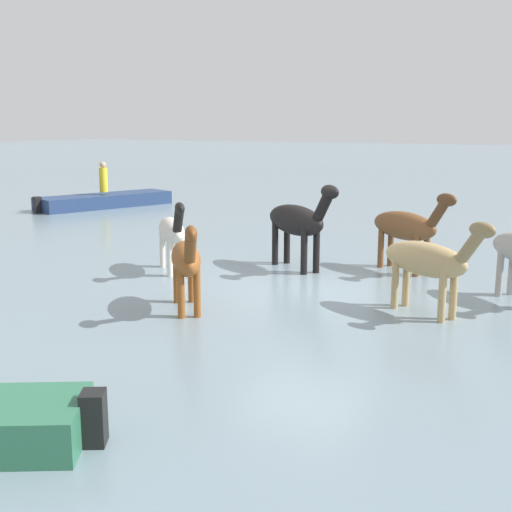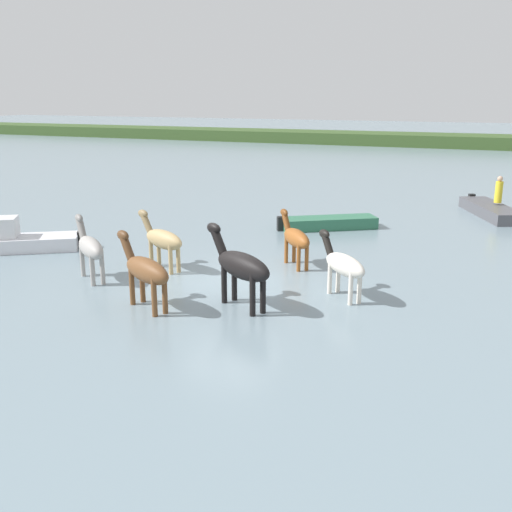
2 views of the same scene
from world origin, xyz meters
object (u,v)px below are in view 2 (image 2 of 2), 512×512
Objects in this scene: horse_rear_stallion at (162,239)px; boat_tender_starboard at (8,242)px; horse_dark_mare at (296,238)px; boat_motor_center at (328,225)px; horse_mid_herd at (90,247)px; horse_gray_outer at (343,265)px; person_helmsman_aft at (499,190)px; horse_lead at (145,270)px; horse_dun_straggler at (241,266)px; boat_launch_far at (490,212)px.

boat_tender_starboard is (-6.16, -0.09, -0.65)m from horse_rear_stallion.
horse_dark_mare is 5.65m from boat_motor_center.
horse_gray_outer is at bearing -132.95° from horse_mid_herd.
horse_gray_outer is 1.51× the size of person_helmsman_aft.
person_helmsman_aft is (9.61, 12.82, 0.18)m from horse_rear_stallion.
horse_rear_stallion reaches higher than boat_tender_starboard.
horse_mid_herd is 0.93× the size of horse_rear_stallion.
horse_mid_herd is 5.06m from boat_tender_starboard.
horse_lead is (-4.45, -2.65, 0.10)m from horse_gray_outer.
horse_gray_outer is 13.86m from person_helmsman_aft.
horse_gray_outer is at bearing -113.35° from horse_dun_straggler.
boat_motor_center is at bearing -72.10° from horse_lead.
horse_lead reaches higher than boat_launch_far.
horse_lead reaches higher than boat_tender_starboard.
horse_dun_straggler reaches higher than boat_launch_far.
horse_mid_herd reaches higher than horse_gray_outer.
horse_gray_outer is 0.80× the size of horse_lead.
horse_lead is (1.38, -3.16, 0.06)m from horse_rear_stallion.
horse_dun_straggler is 16.16m from person_helmsman_aft.
horse_mid_herd is 0.45× the size of boat_tender_starboard.
boat_motor_center is (-0.30, 9.63, -0.95)m from horse_dun_straggler.
horse_gray_outer is at bearing -104.72° from boat_motor_center.
person_helmsman_aft reaches higher than boat_motor_center.
horse_mid_herd is 0.43× the size of boat_launch_far.
horse_lead reaches higher than horse_mid_herd.
horse_mid_herd reaches higher than boat_motor_center.
horse_lead reaches higher than person_helmsman_aft.
horse_mid_herd is 10.32m from boat_motor_center.
horse_mid_herd is at bearing -127.23° from person_helmsman_aft.
horse_mid_herd is at bearing 129.07° from boat_tender_starboard.
horse_gray_outer reaches higher than horse_dark_mare.
person_helmsman_aft is at bearing -81.83° from horse_dun_straggler.
horse_mid_herd is 18.02m from boat_launch_far.
horse_dun_straggler reaches higher than horse_lead.
boat_motor_center is at bearing -29.34° from horse_gray_outer.
horse_dark_mare reaches higher than boat_motor_center.
person_helmsman_aft reaches higher than horse_dark_mare.
horse_dark_mare is at bearing 159.00° from boat_tender_starboard.
boat_motor_center is (1.90, 10.61, -0.86)m from horse_lead.
horse_dun_straggler is at bearing -127.87° from horse_lead.
horse_dark_mare is 6.25m from horse_mid_herd.
horse_dun_straggler is 9.68m from boat_motor_center.
boat_launch_far is 3.97× the size of person_helmsman_aft.
horse_mid_herd is at bearing 24.62° from horse_dun_straggler.
horse_mid_herd is 0.53× the size of boat_motor_center.
horse_dun_straggler is 2.04× the size of person_helmsman_aft.
boat_motor_center is 0.84× the size of boat_tender_starboard.
boat_motor_center is at bearing -79.43° from horse_mid_herd.
horse_lead is 17.97m from person_helmsman_aft.
horse_mid_herd reaches higher than horse_rear_stallion.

